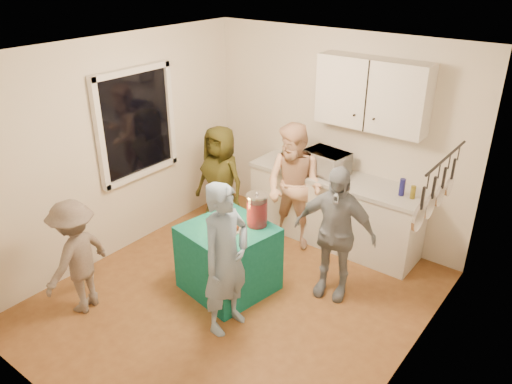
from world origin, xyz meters
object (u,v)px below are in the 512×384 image
Objects in this scene: microwave at (327,162)px; punch_jar at (257,211)px; party_table at (228,258)px; woman_back_left at (221,181)px; woman_back_right at (334,233)px; man_birthday at (226,259)px; woman_back_center at (294,188)px; counter at (333,211)px; child_near_left at (77,257)px.

microwave is 1.54× the size of punch_jar.
woman_back_left is (-0.90, 0.91, 0.35)m from party_table.
party_table is 0.57× the size of woman_back_right.
woman_back_center is (-0.35, 1.68, 0.02)m from man_birthday.
microwave is 1.74m from party_table.
counter is 1.64m from party_table.
woman_back_center is 1.29× the size of child_near_left.
man_birthday reaches higher than woman_back_right.
counter is 0.64m from microwave.
woman_back_left is (-1.29, -0.68, 0.30)m from counter.
punch_jar is 0.22× the size of man_birthday.
party_table is (-0.40, -1.59, -0.05)m from counter.
punch_jar is 0.23× the size of woman_back_left.
woman_back_left is at bearing -141.53° from microwave.
counter reaches higher than party_table.
man_birthday reaches higher than punch_jar.
woman_back_left is (-1.10, 0.67, -0.20)m from punch_jar.
microwave is 1.23m from woman_back_right.
woman_back_right is at bearing -47.00° from microwave.
microwave is 0.33× the size of woman_back_center.
punch_jar is at bearing 16.74° from man_birthday.
woman_back_left is at bearing 148.76° from punch_jar.
woman_back_center reaches higher than woman_back_left.
woman_back_left is at bearing 165.29° from child_near_left.
punch_jar is 1.30m from woman_back_left.
counter is 1.45m from punch_jar.
woman_back_left is 1.18× the size of child_near_left.
woman_back_center is at bearing 87.73° from party_table.
woman_back_left is at bearing 44.88° from man_birthday.
man_birthday is 1.07× the size of woman_back_left.
punch_jar is at bearing -98.12° from counter.
child_near_left is (-1.19, -1.44, -0.31)m from punch_jar.
woman_back_center is at bearing 144.35° from child_near_left.
man_birthday is (0.19, -0.73, -0.15)m from punch_jar.
punch_jar is 0.23× the size of woman_back_right.
party_table is at bearing -103.98° from counter.
party_table is 1.33m from woman_back_left.
punch_jar is at bearing -84.21° from microwave.
child_near_left is at bearing -113.15° from woman_back_center.
woman_back_left is at bearing 134.52° from party_table.
man_birthday is at bearing -128.24° from woman_back_right.
counter is 1.50× the size of woman_back_left.
microwave reaches higher than counter.
woman_back_left reaches higher than punch_jar.
child_near_left is at bearing 119.26° from man_birthday.
microwave is at bearing 80.90° from party_table.
woman_back_left reaches higher than child_near_left.
woman_back_center is 1.06m from woman_back_right.
counter is 6.47× the size of punch_jar.
counter is 0.64m from woman_back_center.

